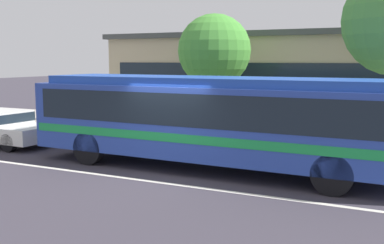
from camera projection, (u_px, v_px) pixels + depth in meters
ground_plane at (168, 175)px, 13.04m from camera, size 120.00×120.00×0.00m
sidewalk_slab at (248, 138)px, 18.82m from camera, size 60.00×8.00×0.12m
lane_stripe_center at (153, 182)px, 12.33m from camera, size 56.00×0.16×0.01m
transit_bus at (210, 116)px, 13.55m from camera, size 10.98×2.73×2.67m
pedestrian_waiting_near_sign at (380, 127)px, 14.31m from camera, size 0.35×0.35×1.72m
pedestrian_walking_along_curb at (184, 117)px, 16.70m from camera, size 0.46×0.46×1.73m
pedestrian_standing_by_tree at (267, 127)px, 14.91m from camera, size 0.47×0.47×1.61m
street_tree_near_stop at (214, 51)px, 18.17m from camera, size 2.81×2.81×4.80m
station_building at (301, 79)px, 23.58m from camera, size 17.39×9.24×4.39m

